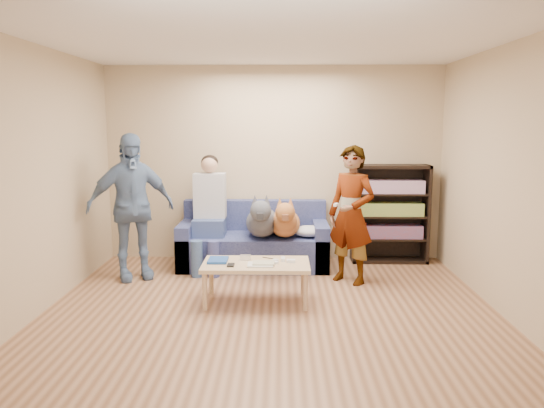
{
  "coord_description": "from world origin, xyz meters",
  "views": [
    {
      "loc": [
        0.11,
        -4.65,
        1.86
      ],
      "look_at": [
        0.0,
        1.2,
        0.95
      ],
      "focal_mm": 35.0,
      "sensor_mm": 36.0,
      "label": 1
    }
  ],
  "objects_px": {
    "camera_silver": "(245,257)",
    "dog_gray": "(262,221)",
    "sofa": "(254,244)",
    "person_standing_right": "(351,215)",
    "notebook_blue": "(218,260)",
    "person_seated": "(209,208)",
    "dog_tan": "(285,222)",
    "person_standing_left": "(131,207)",
    "bookshelf": "(390,211)",
    "coffee_table": "(256,267)"
  },
  "relations": [
    {
      "from": "camera_silver",
      "to": "dog_gray",
      "type": "distance_m",
      "value": 1.12
    },
    {
      "from": "sofa",
      "to": "person_standing_right",
      "type": "bearing_deg",
      "value": -31.72
    },
    {
      "from": "notebook_blue",
      "to": "person_seated",
      "type": "xyz_separation_m",
      "value": [
        -0.26,
        1.26,
        0.34
      ]
    },
    {
      "from": "dog_tan",
      "to": "person_standing_left",
      "type": "bearing_deg",
      "value": -168.01
    },
    {
      "from": "notebook_blue",
      "to": "bookshelf",
      "type": "bearing_deg",
      "value": 37.65
    },
    {
      "from": "notebook_blue",
      "to": "dog_gray",
      "type": "height_order",
      "value": "dog_gray"
    },
    {
      "from": "sofa",
      "to": "person_seated",
      "type": "bearing_deg",
      "value": -167.33
    },
    {
      "from": "camera_silver",
      "to": "notebook_blue",
      "type": "bearing_deg",
      "value": -165.96
    },
    {
      "from": "sofa",
      "to": "notebook_blue",
      "type": "bearing_deg",
      "value": -102.38
    },
    {
      "from": "sofa",
      "to": "person_standing_left",
      "type": "bearing_deg",
      "value": -156.68
    },
    {
      "from": "notebook_blue",
      "to": "bookshelf",
      "type": "relative_size",
      "value": 0.2
    },
    {
      "from": "person_standing_right",
      "to": "camera_silver",
      "type": "height_order",
      "value": "person_standing_right"
    },
    {
      "from": "person_standing_right",
      "to": "notebook_blue",
      "type": "height_order",
      "value": "person_standing_right"
    },
    {
      "from": "person_standing_left",
      "to": "person_seated",
      "type": "bearing_deg",
      "value": 1.79
    },
    {
      "from": "person_standing_left",
      "to": "coffee_table",
      "type": "bearing_deg",
      "value": -56.35
    },
    {
      "from": "person_standing_right",
      "to": "person_seated",
      "type": "xyz_separation_m",
      "value": [
        -1.73,
        0.59,
        -0.03
      ]
    },
    {
      "from": "notebook_blue",
      "to": "dog_gray",
      "type": "relative_size",
      "value": 0.21
    },
    {
      "from": "person_standing_right",
      "to": "bookshelf",
      "type": "bearing_deg",
      "value": 95.22
    },
    {
      "from": "person_standing_right",
      "to": "bookshelf",
      "type": "distance_m",
      "value": 1.15
    },
    {
      "from": "person_standing_left",
      "to": "dog_tan",
      "type": "relative_size",
      "value": 1.5
    },
    {
      "from": "person_standing_left",
      "to": "person_seated",
      "type": "relative_size",
      "value": 1.18
    },
    {
      "from": "bookshelf",
      "to": "camera_silver",
      "type": "bearing_deg",
      "value": -139.59
    },
    {
      "from": "person_standing_left",
      "to": "bookshelf",
      "type": "xyz_separation_m",
      "value": [
        3.22,
        0.85,
        -0.19
      ]
    },
    {
      "from": "person_standing_left",
      "to": "dog_gray",
      "type": "xyz_separation_m",
      "value": [
        1.53,
        0.38,
        -0.23
      ]
    },
    {
      "from": "dog_tan",
      "to": "camera_silver",
      "type": "bearing_deg",
      "value": -111.22
    },
    {
      "from": "camera_silver",
      "to": "dog_gray",
      "type": "xyz_separation_m",
      "value": [
        0.14,
        1.09,
        0.19
      ]
    },
    {
      "from": "camera_silver",
      "to": "dog_gray",
      "type": "bearing_deg",
      "value": 82.84
    },
    {
      "from": "notebook_blue",
      "to": "dog_tan",
      "type": "distance_m",
      "value": 1.37
    },
    {
      "from": "person_seated",
      "to": "bookshelf",
      "type": "distance_m",
      "value": 2.39
    },
    {
      "from": "camera_silver",
      "to": "coffee_table",
      "type": "bearing_deg",
      "value": -45.0
    },
    {
      "from": "camera_silver",
      "to": "bookshelf",
      "type": "relative_size",
      "value": 0.08
    },
    {
      "from": "sofa",
      "to": "person_seated",
      "type": "xyz_separation_m",
      "value": [
        -0.56,
        -0.13,
        0.49
      ]
    },
    {
      "from": "person_standing_right",
      "to": "person_seated",
      "type": "distance_m",
      "value": 1.82
    },
    {
      "from": "notebook_blue",
      "to": "sofa",
      "type": "distance_m",
      "value": 1.43
    },
    {
      "from": "person_standing_right",
      "to": "camera_silver",
      "type": "bearing_deg",
      "value": -114.08
    },
    {
      "from": "person_standing_left",
      "to": "notebook_blue",
      "type": "bearing_deg",
      "value": -62.58
    },
    {
      "from": "notebook_blue",
      "to": "sofa",
      "type": "height_order",
      "value": "sofa"
    },
    {
      "from": "camera_silver",
      "to": "sofa",
      "type": "distance_m",
      "value": 1.33
    },
    {
      "from": "notebook_blue",
      "to": "camera_silver",
      "type": "height_order",
      "value": "camera_silver"
    },
    {
      "from": "notebook_blue",
      "to": "bookshelf",
      "type": "xyz_separation_m",
      "value": [
        2.11,
        1.62,
        0.25
      ]
    },
    {
      "from": "camera_silver",
      "to": "dog_tan",
      "type": "distance_m",
      "value": 1.19
    },
    {
      "from": "camera_silver",
      "to": "bookshelf",
      "type": "bearing_deg",
      "value": 40.41
    },
    {
      "from": "dog_gray",
      "to": "bookshelf",
      "type": "relative_size",
      "value": 0.96
    },
    {
      "from": "notebook_blue",
      "to": "coffee_table",
      "type": "xyz_separation_m",
      "value": [
        0.4,
        -0.05,
        -0.06
      ]
    },
    {
      "from": "dog_gray",
      "to": "person_standing_left",
      "type": "bearing_deg",
      "value": -165.98
    },
    {
      "from": "person_standing_left",
      "to": "camera_silver",
      "type": "height_order",
      "value": "person_standing_left"
    },
    {
      "from": "person_standing_left",
      "to": "notebook_blue",
      "type": "relative_size",
      "value": 6.67
    },
    {
      "from": "coffee_table",
      "to": "bookshelf",
      "type": "bearing_deg",
      "value": 44.47
    },
    {
      "from": "notebook_blue",
      "to": "dog_tan",
      "type": "relative_size",
      "value": 0.23
    },
    {
      "from": "person_standing_left",
      "to": "bookshelf",
      "type": "height_order",
      "value": "person_standing_left"
    }
  ]
}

